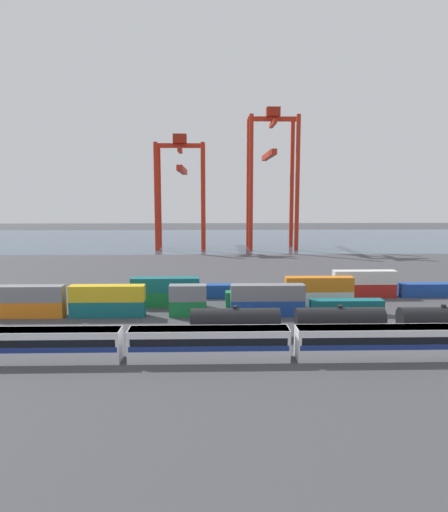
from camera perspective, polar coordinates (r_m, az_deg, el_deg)
ground_plane at (r=119.60m, az=3.04°, el=-2.04°), size 420.00×420.00×0.00m
harbour_water at (r=210.23m, az=1.08°, el=2.09°), size 400.00×110.00×0.01m
passenger_train at (r=56.99m, az=-1.84°, el=-10.53°), size 59.60×3.14×3.90m
freight_tank_row at (r=72.83m, az=25.18°, el=-7.22°), size 70.75×3.08×4.54m
shipping_container_0 at (r=82.70m, az=-22.95°, el=-6.02°), size 12.10×2.44×2.60m
shipping_container_1 at (r=82.16m, az=-23.04°, el=-4.25°), size 12.10×2.44×2.60m
shipping_container_2 at (r=78.88m, az=-14.02°, el=-6.28°), size 12.10×2.44×2.60m
shipping_container_3 at (r=78.31m, az=-14.08°, el=-4.43°), size 12.10×2.44×2.60m
shipping_container_4 at (r=77.12m, az=-4.43°, el=-6.39°), size 6.04×2.44×2.60m
shipping_container_5 at (r=76.54m, az=-4.45°, el=-4.50°), size 6.04×2.44×2.60m
shipping_container_6 at (r=77.56m, az=5.33°, el=-6.32°), size 12.10×2.44×2.60m
shipping_container_7 at (r=76.98m, az=5.35°, el=-4.44°), size 12.10×2.44×2.60m
shipping_container_8 at (r=80.16m, az=14.71°, el=-6.08°), size 12.10×2.44×2.60m
shipping_container_9 at (r=86.54m, az=-16.31°, el=-5.14°), size 6.04×2.44×2.60m
shipping_container_10 at (r=84.09m, az=-7.17°, el=-5.26°), size 12.10×2.44×2.60m
shipping_container_11 at (r=83.56m, az=-7.19°, el=-3.52°), size 12.10×2.44×2.60m
shipping_container_12 at (r=83.86m, az=2.27°, el=-5.24°), size 6.04×2.44×2.60m
shipping_container_13 at (r=85.86m, az=11.51°, el=-5.09°), size 12.10×2.44×2.60m
shipping_container_14 at (r=85.34m, az=11.55°, el=-3.38°), size 12.10×2.44×2.60m
shipping_container_15 at (r=93.18m, az=-15.63°, el=-4.22°), size 6.04×2.44×2.60m
shipping_container_16 at (r=90.88m, az=-7.58°, el=-4.30°), size 6.04×2.44×2.60m
shipping_container_17 at (r=90.43m, az=0.73°, el=-4.30°), size 12.10×2.44×2.60m
shipping_container_18 at (r=91.87m, az=8.94°, el=-4.20°), size 6.04×2.44×2.60m
shipping_container_19 at (r=95.11m, az=16.74°, el=-4.03°), size 12.10×2.44×2.60m
shipping_container_20 at (r=94.64m, az=16.80°, el=-2.49°), size 12.10×2.44×2.60m
shipping_container_21 at (r=99.97m, az=23.90°, el=-3.81°), size 12.10×2.44×2.60m
gantry_crane_west at (r=174.95m, az=-5.30°, el=9.24°), size 18.14×36.05×41.34m
gantry_crane_central at (r=175.42m, az=5.84°, el=10.86°), size 18.05×34.47×50.79m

